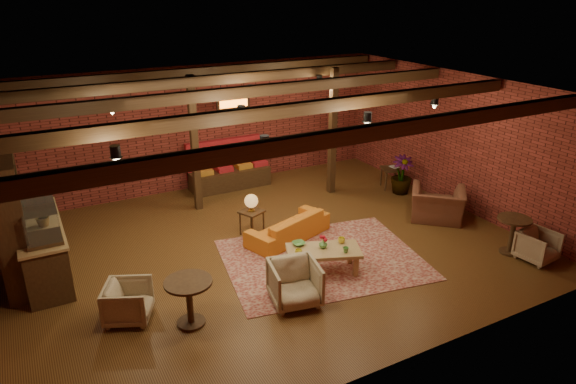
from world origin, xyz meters
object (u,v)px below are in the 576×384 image
sofa (288,227)px  round_table_left (189,295)px  round_table_right (513,230)px  side_table_book (391,169)px  armchair_far (538,245)px  side_table_lamp (251,204)px  coffee_table (323,252)px  armchair_a (128,300)px  armchair_b (295,281)px  armchair_right (438,199)px  plant_tall (405,137)px

sofa → round_table_left: bearing=15.5°
round_table_left → round_table_right: 6.46m
side_table_book → armchair_far: armchair_far is taller
side_table_lamp → armchair_far: bearing=-39.7°
coffee_table → side_table_book: coffee_table is taller
round_table_left → armchair_a: 1.03m
coffee_table → armchair_b: bearing=-145.7°
armchair_far → side_table_lamp: bearing=134.2°
armchair_a → round_table_right: bearing=-75.7°
round_table_right → side_table_lamp: bearing=142.6°
coffee_table → round_table_left: round_table_left is taller
armchair_b → armchair_far: 4.97m
armchair_b → round_table_right: 4.69m
armchair_b → round_table_right: (4.66, -0.52, 0.10)m
coffee_table → armchair_right: 3.61m
coffee_table → armchair_far: 4.24m
side_table_book → sofa: bearing=-160.7°
side_table_lamp → side_table_book: size_ratio=1.45×
sofa → side_table_lamp: (-0.58, 0.57, 0.42)m
coffee_table → side_table_book: 4.80m
coffee_table → round_table_left: bearing=-171.7°
plant_tall → round_table_left: bearing=-157.0°
side_table_lamp → side_table_book: side_table_lamp is taller
coffee_table → plant_tall: 4.69m
sofa → armchair_far: size_ratio=2.88×
armchair_a → armchair_right: size_ratio=0.61×
armchair_right → plant_tall: size_ratio=0.39×
sofa → armchair_a: (-3.60, -1.30, 0.08)m
sofa → side_table_lamp: side_table_lamp is taller
armchair_a → armchair_b: armchair_b is taller
sofa → round_table_right: size_ratio=2.51×
side_table_lamp → armchair_b: 2.76m
sofa → plant_tall: bearing=174.6°
round_table_left → armchair_far: (6.62, -1.23, -0.20)m
armchair_right → armchair_far: bearing=142.0°
armchair_a → side_table_lamp: bearing=-33.3°
coffee_table → round_table_right: 3.89m
armchair_a → armchair_right: armchair_right is taller
side_table_book → plant_tall: size_ratio=0.21×
round_table_left → armchair_far: size_ratio=1.18×
round_table_left → armchair_right: size_ratio=0.67×
side_table_lamp → round_table_left: (-2.18, -2.45, -0.17)m
coffee_table → round_table_left: (-2.70, -0.39, 0.12)m
coffee_table → round_table_right: (3.71, -1.17, 0.10)m
armchair_a → plant_tall: (7.41, 2.21, 1.14)m
side_table_book → round_table_right: 4.00m
armchair_b → sofa: bearing=75.8°
round_table_left → armchair_b: armchair_b is taller
round_table_left → armchair_far: round_table_left is taller
sofa → armchair_far: (3.85, -3.11, 0.05)m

